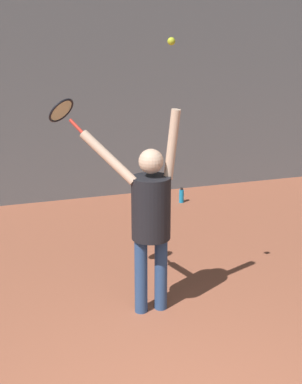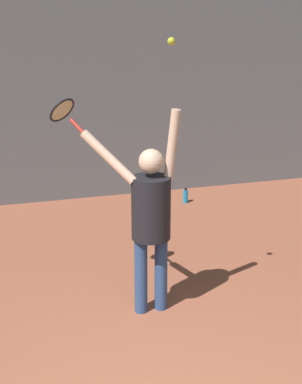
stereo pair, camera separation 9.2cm
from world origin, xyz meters
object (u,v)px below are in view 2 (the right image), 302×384
Objects in this scene: tennis_player at (150,212)px; tennis_racket at (63,111)px; water_bottle at (185,196)px; tennis_ball at (171,41)px.

tennis_racket is at bearing 144.26° from tennis_player.
tennis_player is 8.17× the size of water_bottle.
tennis_racket is 5.61× the size of tennis_ball.
tennis_racket reaches higher than tennis_player.
tennis_ball reaches higher than water_bottle.
water_bottle is (1.55, 3.13, -0.95)m from tennis_player.
tennis_player is 29.50× the size of tennis_ball.
tennis_ball is (0.18, -0.06, 1.61)m from tennis_player.
tennis_player reaches higher than water_bottle.
water_bottle is (1.37, 3.18, -2.56)m from tennis_ball.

